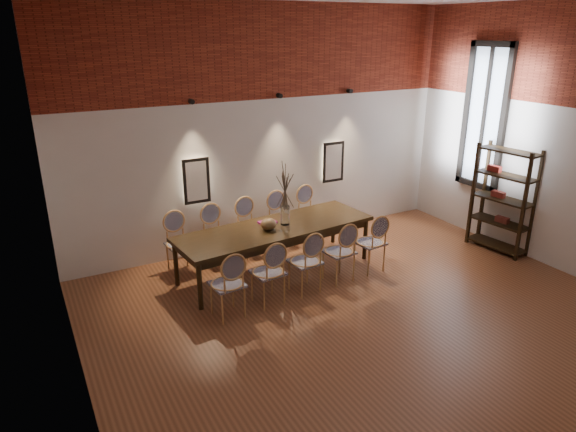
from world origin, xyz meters
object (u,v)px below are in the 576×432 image
chair_far_d (282,221)px  book (267,222)px  vase (285,215)px  chair_near_a (227,284)px  shelving_rack (503,199)px  chair_near_c (305,261)px  chair_far_a (180,244)px  chair_near_d (339,251)px  chair_far_e (311,214)px  chair_far_c (251,228)px  chair_near_e (370,242)px  chair_near_b (268,272)px  bowl (268,224)px  chair_far_b (217,236)px  dining_table (276,249)px

chair_far_d → book: chair_far_d is taller
vase → book: size_ratio=1.15×
chair_near_a → shelving_rack: bearing=-7.0°
chair_near_c → chair_far_a: (-1.38, 1.44, 0.00)m
chair_near_d → chair_far_d: bearing=90.0°
chair_far_e → vase: bearing=36.1°
chair_far_d → shelving_rack: size_ratio=0.52×
chair_far_c → vase: size_ratio=3.13×
book → chair_near_a: bearing=-136.1°
chair_far_a → chair_near_e: bearing=147.9°
vase → book: bearing=141.2°
chair_near_b → bowl: bearing=57.5°
chair_near_c → chair_far_e: bearing=51.5°
chair_near_d → chair_far_e: (0.48, 1.61, 0.00)m
chair_far_d → chair_near_b: bearing=51.5°
chair_far_b → vase: bearing=135.6°
chair_near_b → chair_near_e: bearing=-0.0°
bowl → book: (0.11, 0.25, -0.07)m
chair_near_e → chair_far_b: 2.42m
bowl → chair_far_e: bearing=35.9°
bowl → book: size_ratio=0.92×
chair_near_a → bowl: bearing=33.9°
dining_table → chair_far_b: size_ratio=3.30×
chair_far_d → chair_far_e: bearing=-180.0°
chair_near_b → chair_far_e: size_ratio=1.00×
dining_table → chair_near_d: 1.00m
chair_far_a → chair_near_b: bearing=111.7°
dining_table → chair_near_d: bearing=-51.5°
chair_near_a → chair_far_d: size_ratio=1.00×
chair_far_b → chair_near_b: bearing=90.0°
chair_near_e → chair_far_a: size_ratio=1.00×
chair_far_e → chair_near_c: bearing=51.5°
book → chair_far_b: bearing=140.7°
chair_near_d → bowl: 1.13m
chair_far_b → bowl: size_ratio=3.92×
chair_near_c → vase: 0.91m
chair_far_b → chair_far_a: bearing=0.0°
chair_far_e → chair_near_a: bearing=32.1°
chair_far_b → vase: (0.86, -0.70, 0.43)m
chair_near_c → bowl: chair_near_c is taller
chair_far_c → book: 0.66m
chair_far_c → shelving_rack: (3.81, -1.81, 0.43)m
chair_near_d → chair_near_b: bearing=180.0°
dining_table → chair_near_d: chair_near_d is taller
book → shelving_rack: 3.98m
chair_far_e → bowl: chair_far_e is taller
chair_far_a → chair_far_e: 2.48m
chair_far_e → shelving_rack: bearing=138.0°
chair_near_a → chair_near_c: bearing=-0.0°
chair_far_b → shelving_rack: 4.79m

